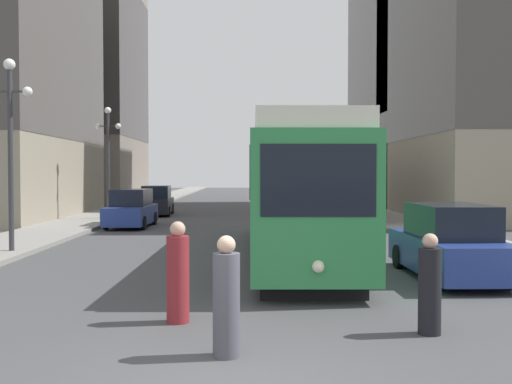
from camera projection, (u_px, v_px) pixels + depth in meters
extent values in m
plane|color=#424244|center=(229.00, 383.00, 7.32)|extent=(200.00, 200.00, 0.00)
cube|color=gray|center=(139.00, 205.00, 47.13)|extent=(3.22, 120.00, 0.15)
cube|color=gray|center=(344.00, 205.00, 47.45)|extent=(3.22, 120.00, 0.15)
cube|color=black|center=(293.00, 249.00, 18.88)|extent=(2.44, 13.71, 0.35)
cube|color=#2D8447|center=(293.00, 195.00, 18.83)|extent=(2.85, 14.91, 3.10)
cube|color=black|center=(293.00, 173.00, 18.81)|extent=(2.87, 14.32, 1.08)
cube|color=silver|center=(293.00, 139.00, 18.77)|extent=(2.64, 14.61, 0.44)
cube|color=black|center=(318.00, 180.00, 11.40)|extent=(2.21, 0.12, 1.40)
sphere|color=#F2EACC|center=(318.00, 267.00, 11.38)|extent=(0.24, 0.24, 0.24)
cube|color=black|center=(337.00, 216.00, 33.84)|extent=(2.34, 11.01, 0.35)
cube|color=#B7B7BA|center=(337.00, 185.00, 33.79)|extent=(2.74, 11.97, 3.10)
cube|color=black|center=(337.00, 176.00, 33.77)|extent=(2.76, 11.49, 1.30)
cube|color=black|center=(355.00, 181.00, 27.83)|extent=(2.30, 0.11, 1.71)
cylinder|color=black|center=(139.00, 212.00, 35.31)|extent=(0.21, 0.65, 0.64)
cylinder|color=black|center=(145.00, 209.00, 38.16)|extent=(0.21, 0.65, 0.64)
cylinder|color=black|center=(169.00, 211.00, 35.42)|extent=(0.21, 0.65, 0.64)
cylinder|color=black|center=(172.00, 209.00, 38.27)|extent=(0.21, 0.65, 0.64)
cube|color=black|center=(156.00, 205.00, 36.79)|extent=(2.00, 4.68, 0.84)
cube|color=black|center=(157.00, 192.00, 36.87)|extent=(1.69, 2.60, 0.80)
cylinder|color=black|center=(106.00, 223.00, 27.19)|extent=(0.19, 0.64, 0.64)
cylinder|color=black|center=(120.00, 218.00, 30.04)|extent=(0.19, 0.64, 0.64)
cylinder|color=black|center=(143.00, 223.00, 27.19)|extent=(0.19, 0.64, 0.64)
cylinder|color=black|center=(154.00, 218.00, 30.04)|extent=(0.19, 0.64, 0.64)
cube|color=navy|center=(131.00, 215.00, 28.61)|extent=(1.91, 4.64, 0.84)
cube|color=black|center=(132.00, 197.00, 28.70)|extent=(1.64, 2.56, 0.80)
cylinder|color=black|center=(461.00, 256.00, 16.25)|extent=(0.18, 0.64, 0.64)
cylinder|color=black|center=(509.00, 275.00, 13.29)|extent=(0.18, 0.64, 0.64)
cylinder|color=black|center=(398.00, 256.00, 16.22)|extent=(0.18, 0.64, 0.64)
cylinder|color=black|center=(433.00, 275.00, 13.25)|extent=(0.18, 0.64, 0.64)
cube|color=navy|center=(448.00, 253.00, 14.74)|extent=(1.80, 4.79, 0.84)
cube|color=black|center=(450.00, 221.00, 14.60)|extent=(1.58, 2.64, 0.80)
cylinder|color=black|center=(430.00, 291.00, 9.54)|extent=(0.36, 0.36, 1.39)
sphere|color=tan|center=(430.00, 241.00, 9.52)|extent=(0.25, 0.25, 0.25)
cylinder|color=maroon|center=(178.00, 279.00, 10.30)|extent=(0.39, 0.39, 1.50)
sphere|color=tan|center=(178.00, 229.00, 10.27)|extent=(0.27, 0.27, 0.27)
cylinder|color=#4C4C56|center=(226.00, 305.00, 8.37)|extent=(0.38, 0.38, 1.46)
sphere|color=tan|center=(226.00, 245.00, 8.34)|extent=(0.26, 0.26, 0.26)
cylinder|color=#333338|center=(11.00, 161.00, 18.68)|extent=(0.16, 0.16, 5.66)
sphere|color=white|center=(9.00, 64.00, 18.59)|extent=(0.36, 0.36, 0.36)
sphere|color=white|center=(27.00, 92.00, 18.63)|extent=(0.31, 0.31, 0.31)
cube|color=#333338|center=(10.00, 92.00, 18.62)|extent=(1.10, 0.06, 0.06)
cylinder|color=#333338|center=(108.00, 166.00, 32.09)|extent=(0.16, 0.16, 5.64)
sphere|color=white|center=(108.00, 110.00, 32.00)|extent=(0.36, 0.36, 0.36)
sphere|color=white|center=(98.00, 126.00, 32.01)|extent=(0.31, 0.31, 0.31)
sphere|color=white|center=(118.00, 126.00, 32.04)|extent=(0.31, 0.31, 0.31)
cube|color=#333338|center=(108.00, 126.00, 32.02)|extent=(1.10, 0.06, 0.06)
cube|color=slate|center=(70.00, 77.00, 54.44)|extent=(11.86, 14.23, 22.76)
cube|color=#3D3838|center=(70.00, 64.00, 54.40)|extent=(11.90, 14.27, 13.66)
cube|color=gray|center=(494.00, 61.00, 35.07)|extent=(10.19, 16.24, 18.35)
cube|color=#494440|center=(494.00, 45.00, 35.04)|extent=(10.23, 16.28, 11.01)
cube|color=#B2A893|center=(428.00, 35.00, 47.29)|extent=(10.07, 15.24, 27.01)
cube|color=#595451|center=(428.00, 18.00, 47.24)|extent=(10.11, 15.28, 16.21)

